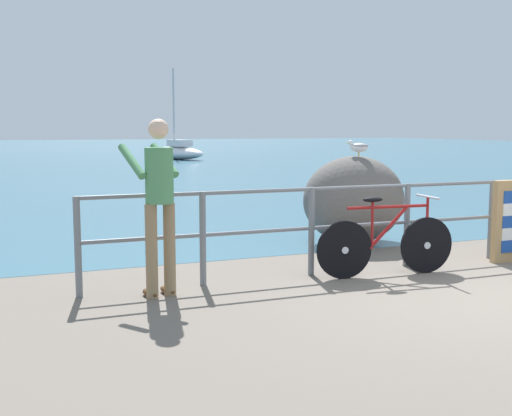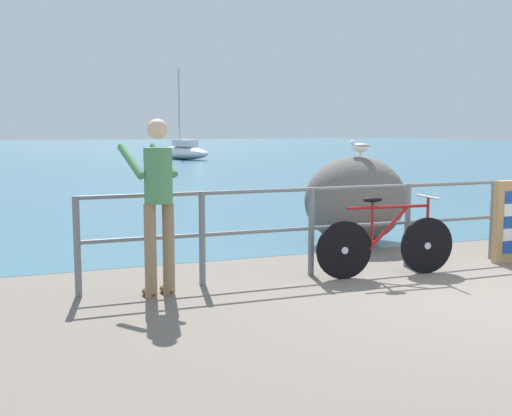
% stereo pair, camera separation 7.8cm
% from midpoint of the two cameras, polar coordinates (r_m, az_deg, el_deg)
% --- Properties ---
extents(ground_plane, '(120.00, 120.00, 0.10)m').
position_cam_midpoint_polar(ground_plane, '(25.36, -11.42, 3.06)').
color(ground_plane, '#6B6056').
extents(sea_surface, '(120.00, 90.00, 0.01)m').
position_cam_midpoint_polar(sea_surface, '(52.88, -16.89, 5.00)').
color(sea_surface, '#38667A').
rests_on(sea_surface, ground_plane).
extents(promenade_railing, '(7.88, 0.07, 1.02)m').
position_cam_midpoint_polar(promenade_railing, '(8.00, 13.05, -0.64)').
color(promenade_railing, slate).
rests_on(promenade_railing, ground_plane).
extents(bicycle, '(1.70, 0.48, 0.92)m').
position_cam_midpoint_polar(bicycle, '(7.46, 11.28, -3.03)').
color(bicycle, black).
rests_on(bicycle, ground_plane).
extents(person_at_railing, '(0.55, 0.67, 1.78)m').
position_cam_midpoint_polar(person_at_railing, '(6.41, -9.02, 0.82)').
color(person_at_railing, '#8C7251').
rests_on(person_at_railing, ground_plane).
extents(breakwater_boulder_main, '(1.56, 1.21, 1.28)m').
position_cam_midpoint_polar(breakwater_boulder_main, '(9.49, 8.50, 0.73)').
color(breakwater_boulder_main, '#605B56').
rests_on(breakwater_boulder_main, ground).
extents(seagull, '(0.30, 0.27, 0.23)m').
position_cam_midpoint_polar(seagull, '(9.40, 8.91, 5.43)').
color(seagull, gold).
rests_on(seagull, breakwater_boulder_main).
extents(sailboat, '(2.83, 4.57, 4.90)m').
position_cam_midpoint_polar(sailboat, '(35.15, -7.15, 5.02)').
color(sailboat, white).
rests_on(sailboat, sea_surface).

